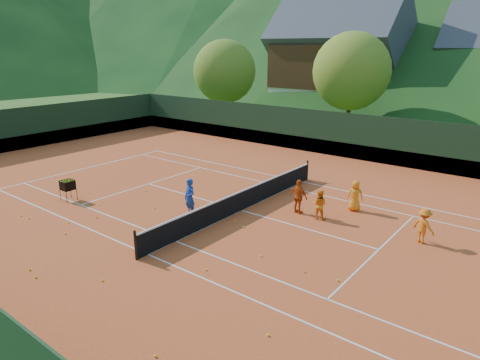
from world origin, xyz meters
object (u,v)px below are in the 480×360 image
Objects in this scene: coach at (190,197)px; student_b at (299,197)px; student_d at (424,226)px; tennis_net at (241,200)px; student_c at (355,196)px; chalet_left at (338,61)px; student_a at (319,205)px; ball_hopper at (68,186)px.

coach is 4.81m from student_b.
tennis_net is at bearing 33.87° from student_d.
student_c is 0.10× the size of chalet_left.
coach reaches higher than student_a.
student_a is at bearing 25.80° from student_d.
coach reaches higher than student_c.
ball_hopper is 0.07× the size of chalet_left.
coach is 6.40m from ball_hopper.
student_b is 1.55× the size of ball_hopper.
chalet_left is (-8.57, 31.85, 4.79)m from coach.
chalet_left is (-17.46, 28.42, 4.94)m from student_d.
student_b is at bearing -66.97° from chalet_left.
student_d reaches higher than tennis_net.
student_d is 33.72m from chalet_left.
tennis_net is (-7.46, -1.58, -0.19)m from student_d.
student_d is at bearing 20.81° from ball_hopper.
chalet_left reaches higher than coach.
student_b is 1.13× the size of student_d.
student_c is 1.42× the size of ball_hopper.
tennis_net is at bearing 10.97° from student_a.
student_c is at bearing -124.29° from student_a.
tennis_net is at bearing 28.75° from ball_hopper.
student_b reaches higher than student_d.
student_c is at bearing -127.02° from student_b.
chalet_left is at bearing 108.43° from tennis_net.
coach is 9.53m from student_d.
student_b is 2.57m from tennis_net.
coach is at bearing 19.91° from student_c.
tennis_net is at bearing 15.42° from student_c.
student_a is at bearing 44.55° from coach.
student_b is at bearing 30.90° from tennis_net.
ball_hopper is (-11.48, -7.23, 0.03)m from student_c.
coach is at bearing 23.16° from student_a.
student_c is 5.13m from tennis_net.
student_a is at bearing 26.72° from ball_hopper.
ball_hopper is (-14.89, -5.66, 0.06)m from student_d.
student_b is at bearing 51.70° from coach.
student_d is at bearing 31.69° from coach.
student_d is (8.89, 3.43, -0.15)m from coach.
student_b reaches higher than tennis_net.
student_d is (5.26, 0.27, -0.09)m from student_b.
student_b is 11.03m from ball_hopper.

